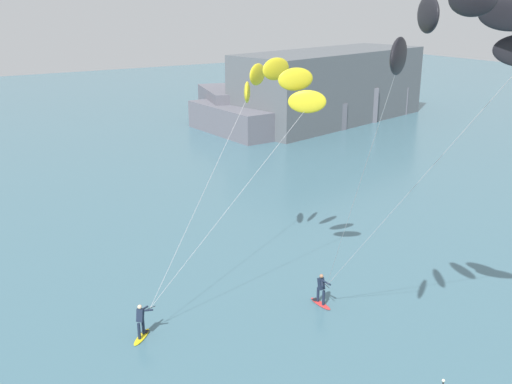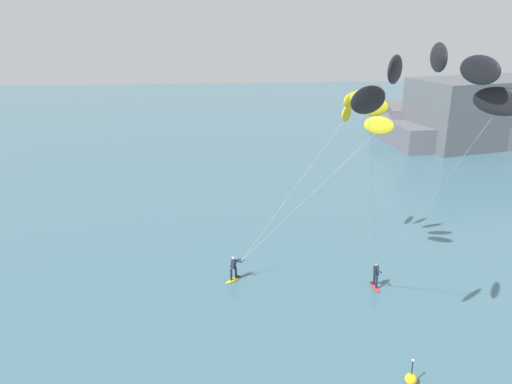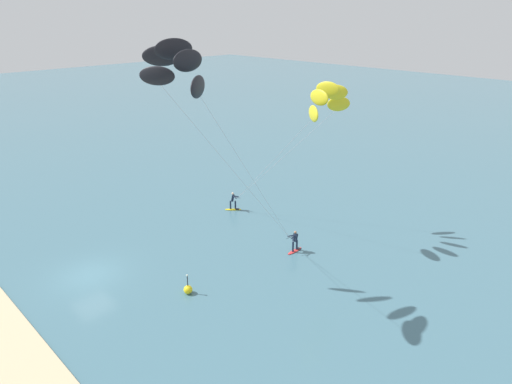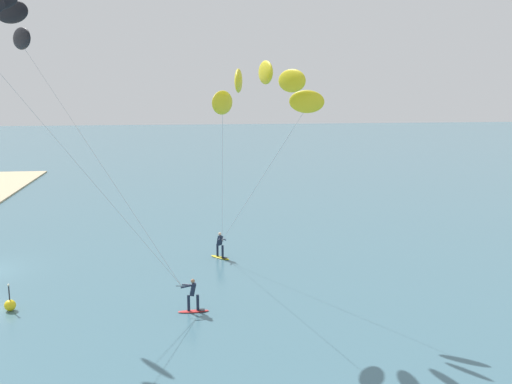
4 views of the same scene
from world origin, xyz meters
name	(u,v)px [view 1 (image 1 of 4)]	position (x,y,z in m)	size (l,w,h in m)	color
kitesurfer_nearshore	(461,41)	(6.15, 4.07, 13.48)	(6.63, 10.75, 15.31)	red
kitesurfer_mid_water	(271,92)	(6.81, 15.88, 10.35)	(10.33, 5.59, 12.00)	yellow
distant_headland	(311,96)	(36.03, 51.10, 3.15)	(31.05, 18.59, 8.69)	slate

